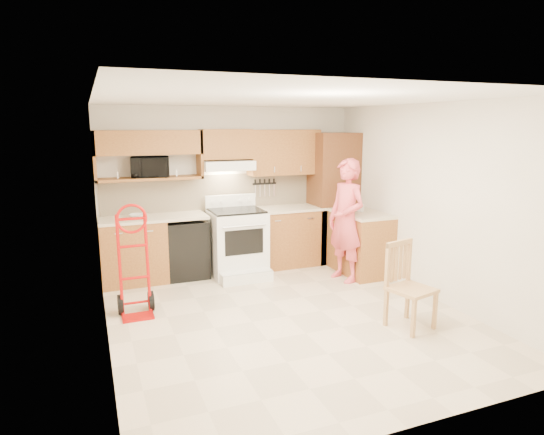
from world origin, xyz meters
TOP-DOWN VIEW (x-y plane):
  - floor at (0.00, 0.00)m, footprint 4.00×4.50m
  - ceiling at (0.00, 0.00)m, footprint 4.00×4.50m
  - wall_back at (0.00, 2.26)m, footprint 4.00×0.02m
  - wall_front at (0.00, -2.26)m, footprint 4.00×0.02m
  - wall_left at (-2.01, 0.00)m, footprint 0.02×4.50m
  - wall_right at (2.01, 0.00)m, footprint 0.02×4.50m
  - backsplash at (0.00, 2.23)m, footprint 3.92×0.03m
  - lower_cab_left at (-1.55, 1.95)m, footprint 0.90×0.60m
  - dishwasher at (-0.80, 1.95)m, footprint 0.60×0.60m
  - lower_cab_right at (0.83, 1.95)m, footprint 1.14×0.60m
  - countertop_left at (-1.25, 1.95)m, footprint 1.50×0.63m
  - countertop_right at (0.83, 1.95)m, footprint 1.14×0.63m
  - cab_return_right at (1.70, 1.15)m, footprint 0.60×1.00m
  - countertop_return at (1.70, 1.15)m, footprint 0.63×1.00m
  - pantry_tall at (1.65, 1.95)m, footprint 0.70×0.60m
  - upper_cab_left at (-1.25, 2.08)m, footprint 1.50×0.33m
  - upper_shelf_mw at (-1.25, 2.08)m, footprint 1.50×0.33m
  - upper_cab_center at (-0.12, 2.08)m, footprint 0.76×0.33m
  - upper_cab_right at (0.83, 2.08)m, footprint 1.14×0.33m
  - range_hood at (-0.12, 2.02)m, footprint 0.76×0.46m
  - knife_strip at (0.55, 2.21)m, footprint 0.40×0.05m
  - microwave at (-1.24, 2.08)m, footprint 0.57×0.42m
  - range at (-0.06, 1.71)m, footprint 0.79×1.05m
  - person at (1.31, 0.93)m, footprint 0.54×0.71m
  - hand_truck at (-1.65, 0.70)m, footprint 0.48×0.44m
  - dining_chair at (1.15, -0.78)m, footprint 0.53×0.56m
  - soap_bottle at (1.70, 1.18)m, footprint 0.10×0.11m
  - bowl at (-1.47, 1.95)m, footprint 0.26×0.26m

SIDE VIEW (x-z plane):
  - floor at x=0.00m, z-range -0.02..0.00m
  - dishwasher at x=-0.80m, z-range 0.00..0.85m
  - lower_cab_left at x=-1.55m, z-range 0.00..0.90m
  - lower_cab_right at x=0.83m, z-range 0.00..0.90m
  - cab_return_right at x=1.70m, z-range 0.00..0.90m
  - dining_chair at x=1.15m, z-range 0.00..0.96m
  - range at x=-0.06m, z-range 0.00..1.17m
  - hand_truck at x=-1.65m, z-range 0.00..1.21m
  - person at x=1.31m, z-range 0.00..1.77m
  - countertop_left at x=-1.25m, z-range 0.90..0.94m
  - countertop_right at x=0.83m, z-range 0.90..0.94m
  - countertop_return at x=1.70m, z-range 0.90..0.94m
  - bowl at x=-1.47m, z-range 0.94..0.99m
  - soap_bottle at x=1.70m, z-range 0.94..1.12m
  - pantry_tall at x=1.65m, z-range 0.00..2.10m
  - backsplash at x=0.00m, z-range 0.92..1.48m
  - knife_strip at x=0.55m, z-range 1.09..1.39m
  - wall_back at x=0.00m, z-range 0.00..2.50m
  - wall_front at x=0.00m, z-range 0.00..2.50m
  - wall_left at x=-2.01m, z-range 0.00..2.50m
  - wall_right at x=2.01m, z-range 0.00..2.50m
  - upper_shelf_mw at x=-1.25m, z-range 1.45..1.49m
  - range_hood at x=-0.12m, z-range 1.56..1.70m
  - microwave at x=-1.24m, z-range 1.49..1.78m
  - upper_cab_right at x=0.83m, z-range 1.45..2.15m
  - upper_cab_center at x=-0.12m, z-range 1.72..2.16m
  - upper_cab_left at x=-1.25m, z-range 1.81..2.15m
  - ceiling at x=0.00m, z-range 2.50..2.52m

